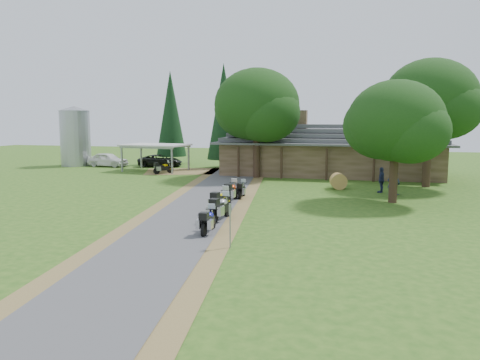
% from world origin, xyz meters
% --- Properties ---
extents(ground, '(120.00, 120.00, 0.00)m').
position_xyz_m(ground, '(0.00, 0.00, 0.00)').
color(ground, '#295317').
rests_on(ground, ground).
extents(driveway, '(51.95, 51.95, 0.00)m').
position_xyz_m(driveway, '(-0.50, 4.00, 0.00)').
color(driveway, '#4A4A4D').
rests_on(driveway, ground).
extents(lodge, '(21.40, 9.40, 4.90)m').
position_xyz_m(lodge, '(6.00, 24.00, 2.45)').
color(lodge, brown).
rests_on(lodge, ground).
extents(silo, '(3.61, 3.61, 6.79)m').
position_xyz_m(silo, '(-22.80, 25.32, 3.39)').
color(silo, gray).
rests_on(silo, ground).
extents(carport, '(6.79, 4.89, 2.77)m').
position_xyz_m(carport, '(-11.60, 22.49, 1.38)').
color(carport, silver).
rests_on(carport, ground).
extents(car_white_sedan, '(3.16, 6.19, 1.98)m').
position_xyz_m(car_white_sedan, '(-18.70, 25.21, 0.99)').
color(car_white_sedan, white).
rests_on(car_white_sedan, ground).
extents(car_dark_suv, '(3.68, 5.77, 2.05)m').
position_xyz_m(car_dark_suv, '(-12.93, 26.55, 1.02)').
color(car_dark_suv, black).
rests_on(car_dark_suv, ground).
extents(motorcycle_row_a, '(0.67, 1.90, 1.29)m').
position_xyz_m(motorcycle_row_a, '(1.94, -1.33, 0.64)').
color(motorcycle_row_a, '#191A94').
rests_on(motorcycle_row_a, ground).
extents(motorcycle_row_b, '(0.98, 2.20, 1.46)m').
position_xyz_m(motorcycle_row_b, '(1.71, 1.55, 0.73)').
color(motorcycle_row_b, '#9A9BA2').
rests_on(motorcycle_row_b, ground).
extents(motorcycle_row_c, '(1.00, 2.16, 1.42)m').
position_xyz_m(motorcycle_row_c, '(1.07, 3.71, 0.71)').
color(motorcycle_row_c, '#D3C108').
rests_on(motorcycle_row_c, ground).
extents(motorcycle_row_d, '(0.71, 2.09, 1.42)m').
position_xyz_m(motorcycle_row_d, '(0.76, 7.14, 0.71)').
color(motorcycle_row_d, red).
rests_on(motorcycle_row_d, ground).
extents(motorcycle_row_e, '(0.64, 1.77, 1.20)m').
position_xyz_m(motorcycle_row_e, '(1.04, 8.73, 0.60)').
color(motorcycle_row_e, black).
rests_on(motorcycle_row_e, ground).
extents(motorcycle_carport_a, '(1.68, 1.82, 1.28)m').
position_xyz_m(motorcycle_carport_a, '(-9.82, 20.34, 0.64)').
color(motorcycle_carport_a, '#C6A400').
rests_on(motorcycle_carport_a, ground).
extents(person_a, '(0.66, 0.62, 1.89)m').
position_xyz_m(person_a, '(11.01, 12.70, 0.95)').
color(person_a, navy).
rests_on(person_a, ground).
extents(person_b, '(0.65, 0.64, 1.88)m').
position_xyz_m(person_b, '(11.29, 12.67, 0.94)').
color(person_b, navy).
rests_on(person_b, ground).
extents(person_c, '(0.61, 0.73, 2.20)m').
position_xyz_m(person_c, '(10.38, 13.39, 1.10)').
color(person_c, navy).
rests_on(person_c, ground).
extents(hay_bale, '(1.42, 1.33, 1.23)m').
position_xyz_m(hay_bale, '(7.26, 14.40, 0.61)').
color(hay_bale, olive).
rests_on(hay_bale, ground).
extents(sign_post, '(0.34, 0.06, 1.90)m').
position_xyz_m(sign_post, '(3.64, -3.60, 0.95)').
color(sign_post, gray).
rests_on(sign_post, ground).
extents(oak_lodge_left, '(7.68, 7.68, 10.70)m').
position_xyz_m(oak_lodge_left, '(-0.33, 19.74, 5.35)').
color(oak_lodge_left, black).
rests_on(oak_lodge_left, ground).
extents(oak_lodge_right, '(7.14, 7.14, 11.26)m').
position_xyz_m(oak_lodge_right, '(13.96, 17.33, 5.63)').
color(oak_lodge_right, black).
rests_on(oak_lodge_right, ground).
extents(oak_driveway, '(6.08, 6.08, 8.47)m').
position_xyz_m(oak_driveway, '(10.93, 9.36, 4.23)').
color(oak_driveway, black).
rests_on(oak_driveway, ground).
extents(cedar_near, '(3.69, 3.69, 11.31)m').
position_xyz_m(cedar_near, '(-5.64, 27.22, 5.65)').
color(cedar_near, black).
rests_on(cedar_near, ground).
extents(cedar_far, '(3.54, 3.54, 10.99)m').
position_xyz_m(cedar_far, '(-13.04, 30.15, 5.49)').
color(cedar_far, black).
rests_on(cedar_far, ground).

